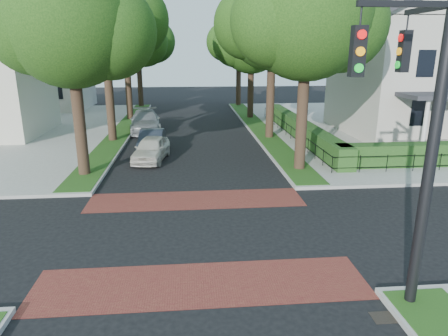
{
  "coord_description": "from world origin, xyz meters",
  "views": [
    {
      "loc": [
        -0.23,
        -12.69,
        6.05
      ],
      "look_at": [
        1.12,
        2.45,
        1.6
      ],
      "focal_mm": 32.0,
      "sensor_mm": 36.0,
      "label": 1
    }
  ],
  "objects_px": {
    "parked_car_middle": "(152,141)",
    "parked_car_front": "(151,149)",
    "traffic_signal": "(423,115)",
    "parked_car_rear": "(145,121)"
  },
  "relations": [
    {
      "from": "parked_car_middle",
      "to": "parked_car_front",
      "type": "bearing_deg",
      "value": -84.6
    },
    {
      "from": "traffic_signal",
      "to": "parked_car_rear",
      "type": "distance_m",
      "value": 24.88
    },
    {
      "from": "traffic_signal",
      "to": "parked_car_front",
      "type": "distance_m",
      "value": 16.5
    },
    {
      "from": "parked_car_front",
      "to": "parked_car_rear",
      "type": "relative_size",
      "value": 0.73
    },
    {
      "from": "parked_car_front",
      "to": "parked_car_middle",
      "type": "distance_m",
      "value": 2.12
    },
    {
      "from": "traffic_signal",
      "to": "parked_car_rear",
      "type": "xyz_separation_m",
      "value": [
        -8.49,
        23.06,
        -3.9
      ]
    },
    {
      "from": "parked_car_front",
      "to": "parked_car_rear",
      "type": "xyz_separation_m",
      "value": [
        -1.19,
        8.81,
        0.12
      ]
    },
    {
      "from": "traffic_signal",
      "to": "parked_car_middle",
      "type": "bearing_deg",
      "value": 114.48
    },
    {
      "from": "parked_car_middle",
      "to": "traffic_signal",
      "type": "bearing_deg",
      "value": -64.3
    },
    {
      "from": "parked_car_front",
      "to": "parked_car_middle",
      "type": "relative_size",
      "value": 0.98
    }
  ]
}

